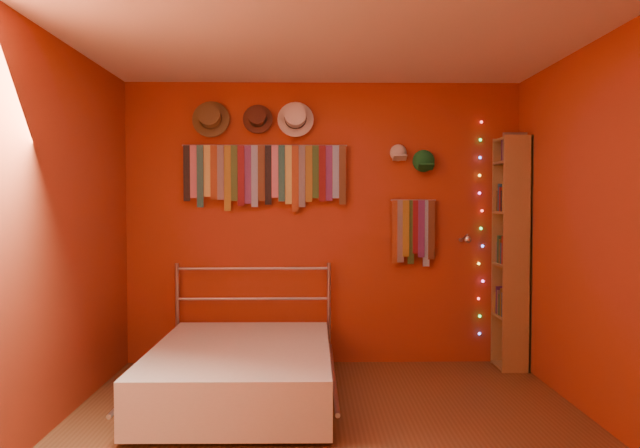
{
  "coord_description": "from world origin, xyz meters",
  "views": [
    {
      "loc": [
        -0.13,
        -3.81,
        1.44
      ],
      "look_at": [
        -0.04,
        0.9,
        1.27
      ],
      "focal_mm": 35.0,
      "sensor_mm": 36.0,
      "label": 1
    }
  ],
  "objects": [
    {
      "name": "back_wall",
      "position": [
        0.0,
        1.75,
        1.25
      ],
      "size": [
        3.5,
        0.02,
        2.5
      ],
      "primitive_type": "cube",
      "color": "maroon",
      "rests_on": "ground"
    },
    {
      "name": "fedora_brown",
      "position": [
        -0.58,
        1.66,
        2.18
      ],
      "size": [
        0.26,
        0.14,
        0.26
      ],
      "rotation": [
        1.36,
        0.0,
        0.0
      ],
      "color": "#4B261A",
      "rests_on": "back_wall"
    },
    {
      "name": "fedora_olive",
      "position": [
        -0.99,
        1.65,
        2.18
      ],
      "size": [
        0.33,
        0.18,
        0.32
      ],
      "rotation": [
        1.36,
        0.0,
        0.0
      ],
      "color": "brown",
      "rests_on": "back_wall"
    },
    {
      "name": "ground",
      "position": [
        0.0,
        0.0,
        0.0
      ],
      "size": [
        3.5,
        3.5,
        0.0
      ],
      "primitive_type": "plane",
      "color": "brown",
      "rests_on": "ground"
    },
    {
      "name": "left_wall",
      "position": [
        -1.75,
        0.0,
        1.25
      ],
      "size": [
        0.02,
        3.5,
        2.5
      ],
      "primitive_type": "cube",
      "color": "maroon",
      "rests_on": "ground"
    },
    {
      "name": "bed",
      "position": [
        -0.62,
        0.7,
        0.21
      ],
      "size": [
        1.38,
        1.88,
        0.91
      ],
      "rotation": [
        0.0,
        0.0,
        -0.01
      ],
      "color": "#A8A8AD",
      "rests_on": "ground"
    },
    {
      "name": "bookshelf",
      "position": [
        1.66,
        1.53,
        1.02
      ],
      "size": [
        0.25,
        0.34,
        2.0
      ],
      "color": "olive",
      "rests_on": "ground"
    },
    {
      "name": "cap_white",
      "position": [
        0.66,
        1.7,
        1.87
      ],
      "size": [
        0.16,
        0.21,
        0.16
      ],
      "color": "silver",
      "rests_on": "back_wall"
    },
    {
      "name": "right_wall",
      "position": [
        1.75,
        0.0,
        1.25
      ],
      "size": [
        0.02,
        3.5,
        2.5
      ],
      "primitive_type": "cube",
      "color": "maroon",
      "rests_on": "ground"
    },
    {
      "name": "reading_lamp",
      "position": [
        1.23,
        1.53,
        1.12
      ],
      "size": [
        0.07,
        0.29,
        0.08
      ],
      "color": "#A8A8AD",
      "rests_on": "back_wall"
    },
    {
      "name": "fairy_lights",
      "position": [
        1.4,
        1.71,
        1.21
      ],
      "size": [
        0.06,
        0.02,
        1.91
      ],
      "color": "#FF3333",
      "rests_on": "back_wall"
    },
    {
      "name": "ceiling",
      "position": [
        0.0,
        0.0,
        2.5
      ],
      "size": [
        3.5,
        3.5,
        0.02
      ],
      "primitive_type": "cube",
      "color": "white",
      "rests_on": "back_wall"
    },
    {
      "name": "small_tie_rack",
      "position": [
        0.8,
        1.69,
        1.2
      ],
      "size": [
        0.4,
        0.03,
        0.59
      ],
      "color": "#A8A8AD",
      "rests_on": "back_wall"
    },
    {
      "name": "fedora_white",
      "position": [
        -0.24,
        1.65,
        2.18
      ],
      "size": [
        0.32,
        0.17,
        0.31
      ],
      "rotation": [
        1.36,
        0.0,
        0.0
      ],
      "color": "silver",
      "rests_on": "back_wall"
    },
    {
      "name": "cap_green",
      "position": [
        0.89,
        1.7,
        1.8
      ],
      "size": [
        0.19,
        0.24,
        0.19
      ],
      "color": "#19702E",
      "rests_on": "back_wall"
    },
    {
      "name": "tie_rack",
      "position": [
        -0.51,
        1.68,
        1.7
      ],
      "size": [
        1.45,
        0.03,
        0.59
      ],
      "color": "#A8A8AD",
      "rests_on": "back_wall"
    }
  ]
}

